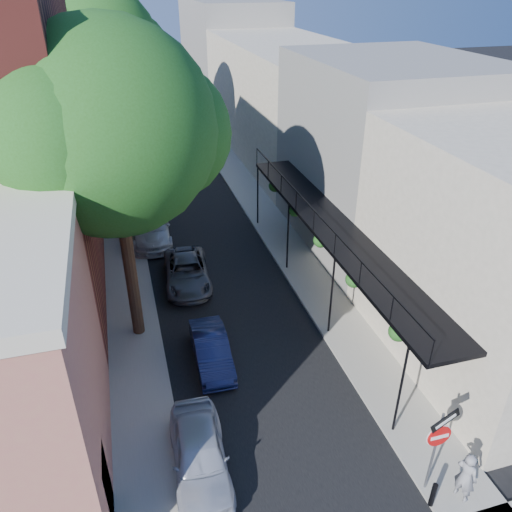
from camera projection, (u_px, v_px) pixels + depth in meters
road_surface at (171, 162)px, 37.09m from camera, size 6.00×64.00×0.01m
sidewalk_left at (115, 166)px, 36.11m from camera, size 2.00×64.00×0.12m
sidewalk_right at (223, 156)px, 38.01m from camera, size 2.00×64.00×0.12m
buildings_left at (19, 106)px, 31.41m from camera, size 10.10×59.10×12.00m
buildings_right at (289, 95)px, 36.60m from camera, size 9.80×55.00×10.00m
sign_post at (438, 439)px, 12.57m from camera, size 0.89×0.17×2.99m
bollard at (433, 495)px, 12.89m from camera, size 0.14×0.14×0.80m
oak_near at (124, 131)px, 15.89m from camera, size 7.48×6.80×11.42m
oak_mid at (116, 103)px, 22.95m from camera, size 6.60×6.00×10.20m
oak_far at (109, 49)px, 29.92m from camera, size 7.70×7.00×11.90m
parked_car_a at (200, 454)px, 13.83m from camera, size 1.73×3.88×1.30m
parked_car_b at (211, 350)px, 17.76m from camera, size 1.28×3.45×1.13m
parked_car_c at (187, 272)px, 22.34m from camera, size 2.27×4.36×1.17m
parked_car_d at (151, 227)px, 26.04m from camera, size 2.19×4.91×1.40m
parked_car_e at (142, 193)px, 30.02m from camera, size 2.16×4.31×1.41m
parked_car_f at (143, 168)px, 33.89m from camera, size 1.98×4.43×1.41m
pedestrian at (466, 476)px, 12.90m from camera, size 0.57×0.68×1.60m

